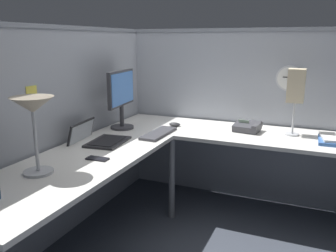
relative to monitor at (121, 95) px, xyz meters
name	(u,v)px	position (x,y,z in m)	size (l,w,h in m)	color
ground_plane	(182,230)	(-0.19, -0.64, -1.02)	(6.80, 6.80, 0.00)	#383D47
cubicle_wall_back	(58,134)	(-0.56, 0.23, -0.23)	(2.57, 0.12, 1.58)	#999EA8
cubicle_wall_right	(242,115)	(0.68, -0.90, -0.23)	(0.12, 2.37, 1.58)	#999EA8
desk	(182,161)	(-0.34, -0.69, -0.39)	(2.35, 2.15, 0.73)	silver
monitor	(121,95)	(0.00, 0.00, 0.00)	(0.46, 0.20, 0.50)	#38383D
laptop	(96,139)	(-0.44, -0.03, -0.27)	(0.38, 0.41, 0.22)	#232326
keyboard	(159,133)	(-0.07, -0.38, -0.28)	(0.43, 0.14, 0.02)	#38383D
computer_mouse	(175,124)	(0.25, -0.39, -0.28)	(0.06, 0.10, 0.03)	#232326
desk_lamp_dome	(33,111)	(-1.11, -0.09, 0.07)	(0.24, 0.24, 0.44)	#B7BABF
cell_phone	(97,159)	(-0.78, -0.27, -0.29)	(0.07, 0.14, 0.01)	black
office_phone	(248,127)	(0.32, -1.02, -0.26)	(0.22, 0.23, 0.11)	#38383D
book_stack	(334,140)	(0.25, -1.68, -0.27)	(0.30, 0.23, 0.04)	#335999
desk_lamp_paper	(296,88)	(0.34, -1.37, 0.09)	(0.13, 0.13, 0.53)	#B7BABF
wall_clock	(289,78)	(0.62, -1.30, 0.13)	(0.04, 0.22, 0.22)	#B7BABF
pinned_note_leftmost	(32,93)	(-0.83, 0.18, 0.12)	(0.09, 0.00, 0.10)	#EAD84C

